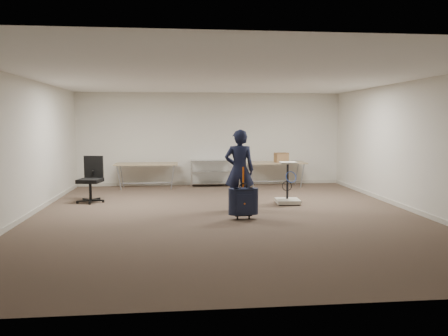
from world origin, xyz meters
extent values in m
plane|color=#3F3026|center=(0.00, 0.00, 0.00)|extent=(9.00, 9.00, 0.00)
plane|color=silver|center=(0.00, 4.50, 1.40)|extent=(8.00, 0.00, 8.00)
plane|color=silver|center=(0.00, -4.50, 1.40)|extent=(8.00, 0.00, 8.00)
plane|color=silver|center=(-4.00, 0.00, 1.40)|extent=(0.00, 9.00, 9.00)
plane|color=silver|center=(4.00, 0.00, 1.40)|extent=(0.00, 9.00, 9.00)
plane|color=white|center=(0.00, 0.00, 2.80)|extent=(8.00, 8.00, 0.00)
cube|color=beige|center=(0.00, 4.49, 0.05)|extent=(8.00, 0.02, 0.10)
cube|color=beige|center=(-3.99, 0.00, 0.05)|extent=(0.02, 9.00, 0.10)
cube|color=beige|center=(3.99, 0.00, 0.05)|extent=(0.02, 9.00, 0.10)
cube|color=#917B59|center=(-1.90, 3.95, 0.71)|extent=(1.80, 0.75, 0.03)
cylinder|color=#93969C|center=(-1.90, 3.95, 0.15)|extent=(1.50, 0.02, 0.02)
cylinder|color=#93969C|center=(-2.65, 3.65, 0.35)|extent=(0.13, 0.04, 0.69)
cylinder|color=#93969C|center=(-1.15, 3.65, 0.35)|extent=(0.13, 0.04, 0.69)
cylinder|color=#93969C|center=(-2.65, 4.25, 0.35)|extent=(0.13, 0.04, 0.69)
cylinder|color=#93969C|center=(-1.15, 4.25, 0.35)|extent=(0.13, 0.04, 0.69)
cube|color=#917B59|center=(1.90, 3.95, 0.71)|extent=(1.80, 0.75, 0.03)
cylinder|color=#93969C|center=(1.90, 3.95, 0.15)|extent=(1.50, 0.02, 0.02)
cylinder|color=#93969C|center=(1.15, 3.65, 0.35)|extent=(0.13, 0.04, 0.69)
cylinder|color=#93969C|center=(2.65, 3.65, 0.35)|extent=(0.13, 0.04, 0.69)
cylinder|color=#93969C|center=(1.15, 4.25, 0.35)|extent=(0.13, 0.04, 0.69)
cylinder|color=#93969C|center=(2.65, 4.25, 0.35)|extent=(0.13, 0.04, 0.69)
cylinder|color=silver|center=(-0.60, 3.98, 0.40)|extent=(0.02, 0.02, 0.80)
cylinder|color=silver|center=(0.60, 3.98, 0.40)|extent=(0.02, 0.02, 0.80)
cylinder|color=silver|center=(-0.60, 4.42, 0.40)|extent=(0.02, 0.02, 0.80)
cylinder|color=silver|center=(0.60, 4.42, 0.40)|extent=(0.02, 0.02, 0.80)
cube|color=silver|center=(0.00, 4.20, 0.10)|extent=(1.20, 0.45, 0.02)
cube|color=silver|center=(0.00, 4.20, 0.45)|extent=(1.20, 0.45, 0.02)
cube|color=silver|center=(0.00, 4.20, 0.78)|extent=(1.20, 0.45, 0.01)
imported|color=black|center=(0.35, 0.56, 0.88)|extent=(0.68, 0.48, 1.76)
cube|color=black|center=(0.30, -0.38, 0.36)|extent=(0.39, 0.24, 0.52)
cube|color=black|center=(0.30, -0.36, 0.09)|extent=(0.35, 0.17, 0.03)
cylinder|color=black|center=(0.18, -0.39, 0.04)|extent=(0.03, 0.07, 0.07)
cylinder|color=black|center=(0.42, -0.37, 0.04)|extent=(0.03, 0.07, 0.07)
torus|color=black|center=(0.30, -0.38, 0.65)|extent=(0.17, 0.03, 0.16)
cube|color=#EA5F0C|center=(0.30, -0.36, 0.84)|extent=(0.04, 0.01, 0.40)
cylinder|color=black|center=(-3.08, 1.82, 0.05)|extent=(0.67, 0.67, 0.10)
cylinder|color=black|center=(-3.08, 1.82, 0.28)|extent=(0.07, 0.07, 0.45)
cube|color=black|center=(-3.08, 1.82, 0.52)|extent=(0.60, 0.60, 0.09)
cube|color=black|center=(-3.03, 2.06, 0.83)|extent=(0.47, 0.16, 0.53)
cube|color=beige|center=(1.58, 1.15, 0.06)|extent=(0.57, 0.57, 0.09)
cylinder|color=black|center=(1.37, 0.93, 0.02)|extent=(0.06, 0.06, 0.04)
cylinder|color=black|center=(1.58, 1.20, 0.54)|extent=(0.05, 0.05, 0.86)
cube|color=beige|center=(1.58, 1.15, 0.97)|extent=(0.39, 0.34, 0.04)
torus|color=blue|center=(1.63, 1.06, 0.65)|extent=(0.28, 0.12, 0.27)
cube|color=olive|center=(2.07, 3.90, 0.87)|extent=(0.41, 0.34, 0.28)
camera|label=1|loc=(-0.95, -8.79, 1.91)|focal=35.00mm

